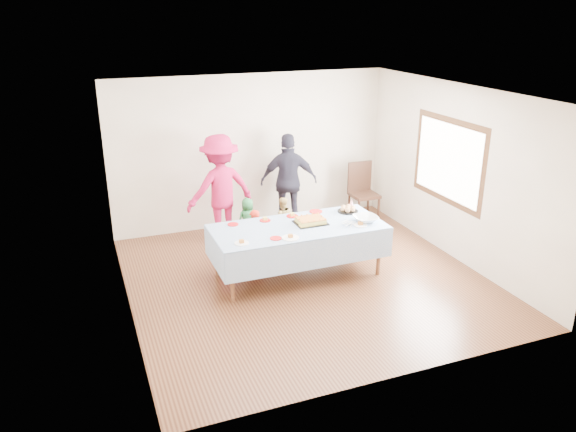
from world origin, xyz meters
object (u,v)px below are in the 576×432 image
Objects in this scene: party_table at (298,230)px; adult_left at (220,188)px; birthday_cake at (311,221)px; dining_chair at (362,188)px.

party_table is 1.90m from adult_left.
party_table is at bearing 101.59° from adult_left.
dining_chair is (1.78, 1.71, -0.21)m from birthday_cake.
adult_left reaches higher than birthday_cake.
birthday_cake is 2.47m from dining_chair.
adult_left is at bearing 117.50° from birthday_cake.
adult_left is (-2.68, 0.02, 0.30)m from dining_chair.
dining_chair reaches higher than party_table.
dining_chair is at bearing 169.96° from adult_left.
birthday_cake is (0.21, 0.04, 0.09)m from party_table.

